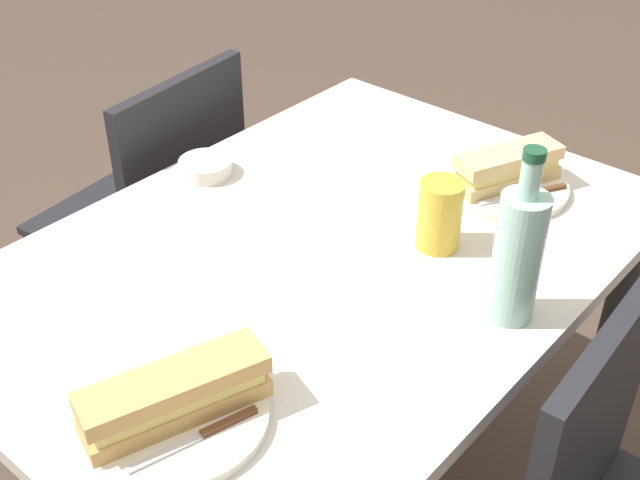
# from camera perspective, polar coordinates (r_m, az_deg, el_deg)

# --- Properties ---
(dining_table) EXTENTS (1.19, 0.83, 0.74)m
(dining_table) POSITION_cam_1_polar(r_m,az_deg,el_deg) (1.46, -0.00, -4.18)
(dining_table) COLOR beige
(dining_table) RESTS_ON ground
(chair_near) EXTENTS (0.44, 0.44, 0.85)m
(chair_near) POSITION_cam_1_polar(r_m,az_deg,el_deg) (1.97, -11.06, 1.82)
(chair_near) COLOR black
(chair_near) RESTS_ON ground
(plate_near) EXTENTS (0.24, 0.24, 0.01)m
(plate_near) POSITION_cam_1_polar(r_m,az_deg,el_deg) (1.59, 12.71, 3.69)
(plate_near) COLOR silver
(plate_near) RESTS_ON dining_table
(baguette_sandwich_near) EXTENTS (0.22, 0.14, 0.07)m
(baguette_sandwich_near) POSITION_cam_1_polar(r_m,az_deg,el_deg) (1.57, 12.90, 4.98)
(baguette_sandwich_near) COLOR #DBB77A
(baguette_sandwich_near) RESTS_ON plate_near
(knife_near) EXTENTS (0.16, 0.10, 0.01)m
(knife_near) POSITION_cam_1_polar(r_m,az_deg,el_deg) (1.56, 14.31, 3.16)
(knife_near) COLOR silver
(knife_near) RESTS_ON plate_near
(plate_far) EXTENTS (0.24, 0.24, 0.01)m
(plate_far) POSITION_cam_1_polar(r_m,az_deg,el_deg) (1.11, -9.84, -12.03)
(plate_far) COLOR silver
(plate_far) RESTS_ON dining_table
(baguette_sandwich_far) EXTENTS (0.26, 0.15, 0.07)m
(baguette_sandwich_far) POSITION_cam_1_polar(r_m,az_deg,el_deg) (1.08, -10.06, -10.52)
(baguette_sandwich_far) COLOR tan
(baguette_sandwich_far) RESTS_ON plate_far
(knife_far) EXTENTS (0.18, 0.06, 0.01)m
(knife_far) POSITION_cam_1_polar(r_m,az_deg,el_deg) (1.07, -8.21, -13.27)
(knife_far) COLOR silver
(knife_far) RESTS_ON plate_far
(water_bottle) EXTENTS (0.07, 0.07, 0.28)m
(water_bottle) POSITION_cam_1_polar(r_m,az_deg,el_deg) (1.22, 13.60, -0.94)
(water_bottle) COLOR #99C6B7
(water_bottle) RESTS_ON dining_table
(beer_glass) EXTENTS (0.08, 0.08, 0.12)m
(beer_glass) POSITION_cam_1_polar(r_m,az_deg,el_deg) (1.38, 8.33, 1.76)
(beer_glass) COLOR gold
(beer_glass) RESTS_ON dining_table
(olive_bowl) EXTENTS (0.10, 0.10, 0.03)m
(olive_bowl) POSITION_cam_1_polar(r_m,az_deg,el_deg) (1.62, -7.97, 5.05)
(olive_bowl) COLOR silver
(olive_bowl) RESTS_ON dining_table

